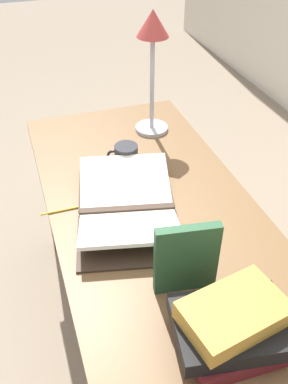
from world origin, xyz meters
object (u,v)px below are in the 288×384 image
(open_book, at_px, (127,207))
(reading_lamp, at_px, (153,46))
(coffee_mug, at_px, (126,156))
(book_stack_tall, at_px, (231,326))
(pencil, at_px, (66,210))
(book_standing_upright, at_px, (186,259))

(open_book, bearing_deg, reading_lamp, 165.36)
(coffee_mug, bearing_deg, reading_lamp, 141.91)
(book_stack_tall, distance_m, pencil, 0.68)
(book_stack_tall, distance_m, book_standing_upright, 0.20)
(open_book, height_order, book_standing_upright, book_standing_upright)
(reading_lamp, relative_size, coffee_mug, 4.36)
(open_book, distance_m, book_standing_upright, 0.36)
(pencil, bearing_deg, book_stack_tall, 24.57)
(book_stack_tall, bearing_deg, open_book, -170.66)
(pencil, bearing_deg, reading_lamp, 133.02)
(book_stack_tall, height_order, book_standing_upright, book_standing_upright)
(book_standing_upright, relative_size, pencil, 1.31)
(book_standing_upright, bearing_deg, open_book, -161.89)
(pencil, bearing_deg, open_book, 69.09)
(book_standing_upright, bearing_deg, coffee_mug, -172.73)
(book_stack_tall, bearing_deg, pencil, -155.43)
(open_book, height_order, book_stack_tall, book_stack_tall)
(open_book, height_order, reading_lamp, reading_lamp)
(open_book, xyz_separation_m, pencil, (-0.07, -0.19, -0.02))
(reading_lamp, bearing_deg, pencil, -46.98)
(coffee_mug, bearing_deg, pencil, -55.14)
(book_standing_upright, relative_size, coffee_mug, 1.91)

